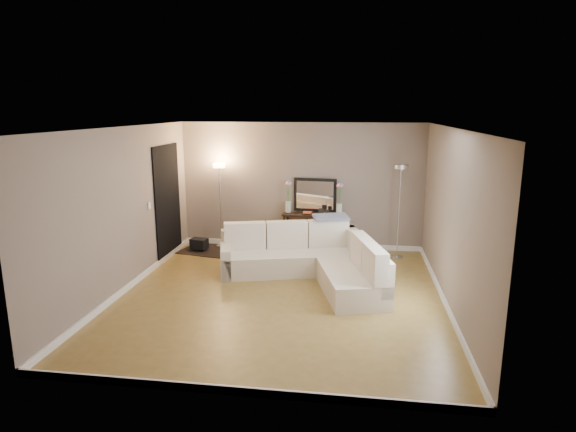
# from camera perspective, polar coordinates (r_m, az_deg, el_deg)

# --- Properties ---
(floor) EXTENTS (5.00, 5.50, 0.01)m
(floor) POSITION_cam_1_polar(r_m,az_deg,el_deg) (7.67, -0.84, -9.39)
(floor) COLOR olive
(floor) RESTS_ON ground
(ceiling) EXTENTS (5.00, 5.50, 0.01)m
(ceiling) POSITION_cam_1_polar(r_m,az_deg,el_deg) (7.12, -0.91, 10.48)
(ceiling) COLOR white
(ceiling) RESTS_ON ground
(wall_back) EXTENTS (5.00, 0.02, 2.60)m
(wall_back) POSITION_cam_1_polar(r_m,az_deg,el_deg) (9.97, 1.57, 3.57)
(wall_back) COLOR gray
(wall_back) RESTS_ON ground
(wall_front) EXTENTS (5.00, 0.02, 2.60)m
(wall_front) POSITION_cam_1_polar(r_m,az_deg,el_deg) (4.68, -6.14, -7.09)
(wall_front) COLOR gray
(wall_front) RESTS_ON ground
(wall_left) EXTENTS (0.02, 5.50, 2.60)m
(wall_left) POSITION_cam_1_polar(r_m,az_deg,el_deg) (8.06, -18.81, 0.70)
(wall_left) COLOR gray
(wall_left) RESTS_ON ground
(wall_right) EXTENTS (0.02, 5.50, 2.60)m
(wall_right) POSITION_cam_1_polar(r_m,az_deg,el_deg) (7.34, 18.88, -0.43)
(wall_right) COLOR gray
(wall_right) RESTS_ON ground
(baseboard_back) EXTENTS (5.00, 0.03, 0.10)m
(baseboard_back) POSITION_cam_1_polar(r_m,az_deg,el_deg) (10.22, 1.52, -3.39)
(baseboard_back) COLOR white
(baseboard_back) RESTS_ON ground
(baseboard_front) EXTENTS (5.00, 0.03, 0.10)m
(baseboard_front) POSITION_cam_1_polar(r_m,az_deg,el_deg) (5.26, -5.73, -19.93)
(baseboard_front) COLOR white
(baseboard_front) RESTS_ON ground
(baseboard_left) EXTENTS (0.03, 5.50, 0.10)m
(baseboard_left) POSITION_cam_1_polar(r_m,az_deg,el_deg) (8.38, -18.04, -7.69)
(baseboard_left) COLOR white
(baseboard_left) RESTS_ON ground
(baseboard_right) EXTENTS (0.03, 5.50, 0.10)m
(baseboard_right) POSITION_cam_1_polar(r_m,az_deg,el_deg) (7.70, 18.02, -9.53)
(baseboard_right) COLOR white
(baseboard_right) RESTS_ON ground
(doorway) EXTENTS (0.02, 1.20, 2.20)m
(doorway) POSITION_cam_1_polar(r_m,az_deg,el_deg) (9.60, -14.05, 1.62)
(doorway) COLOR black
(doorway) RESTS_ON ground
(switch_plate) EXTENTS (0.02, 0.08, 0.12)m
(switch_plate) POSITION_cam_1_polar(r_m,az_deg,el_deg) (8.81, -16.13, 1.20)
(switch_plate) COLOR white
(switch_plate) RESTS_ON ground
(sectional_sofa) EXTENTS (3.02, 2.52, 0.88)m
(sectional_sofa) POSITION_cam_1_polar(r_m,az_deg,el_deg) (8.33, 2.90, -5.19)
(sectional_sofa) COLOR beige
(sectional_sofa) RESTS_ON floor
(throw_blanket) EXTENTS (0.71, 0.54, 0.08)m
(throw_blanket) POSITION_cam_1_polar(r_m,az_deg,el_deg) (8.83, 5.10, -0.13)
(throw_blanket) COLOR slate
(throw_blanket) RESTS_ON sectional_sofa
(console_table) EXTENTS (1.27, 0.47, 0.77)m
(console_table) POSITION_cam_1_polar(r_m,az_deg,el_deg) (9.89, 2.56, -1.65)
(console_table) COLOR black
(console_table) RESTS_ON floor
(leaning_mirror) EXTENTS (0.88, 0.13, 0.69)m
(leaning_mirror) POSITION_cam_1_polar(r_m,az_deg,el_deg) (9.88, 3.22, 2.50)
(leaning_mirror) COLOR black
(leaning_mirror) RESTS_ON console_table
(table_decor) EXTENTS (0.53, 0.14, 0.12)m
(table_decor) POSITION_cam_1_polar(r_m,az_deg,el_deg) (9.76, 2.97, 0.44)
(table_decor) COLOR #CC4924
(table_decor) RESTS_ON console_table
(flower_vase_left) EXTENTS (0.15, 0.13, 0.66)m
(flower_vase_left) POSITION_cam_1_polar(r_m,az_deg,el_deg) (9.85, 0.03, 2.04)
(flower_vase_left) COLOR silver
(flower_vase_left) RESTS_ON console_table
(flower_vase_right) EXTENTS (0.15, 0.13, 0.66)m
(flower_vase_right) POSITION_cam_1_polar(r_m,az_deg,el_deg) (9.66, 6.11, 1.75)
(flower_vase_right) COLOR silver
(flower_vase_right) RESTS_ON console_table
(floor_lamp_lit) EXTENTS (0.29, 0.29, 1.77)m
(floor_lamp_lit) POSITION_cam_1_polar(r_m,az_deg,el_deg) (10.05, -8.07, 3.23)
(floor_lamp_lit) COLOR silver
(floor_lamp_lit) RESTS_ON floor
(floor_lamp_unlit) EXTENTS (0.28, 0.28, 1.84)m
(floor_lamp_unlit) POSITION_cam_1_polar(r_m,az_deg,el_deg) (9.43, 13.13, 2.70)
(floor_lamp_unlit) COLOR silver
(floor_lamp_unlit) RESTS_ON floor
(charcoal_rug) EXTENTS (1.30, 1.07, 0.02)m
(charcoal_rug) POSITION_cam_1_polar(r_m,az_deg,el_deg) (10.09, -9.21, -4.02)
(charcoal_rug) COLOR black
(charcoal_rug) RESTS_ON floor
(black_bag) EXTENTS (0.37, 0.29, 0.21)m
(black_bag) POSITION_cam_1_polar(r_m,az_deg,el_deg) (10.06, -10.48, -3.24)
(black_bag) COLOR black
(black_bag) RESTS_ON charcoal_rug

